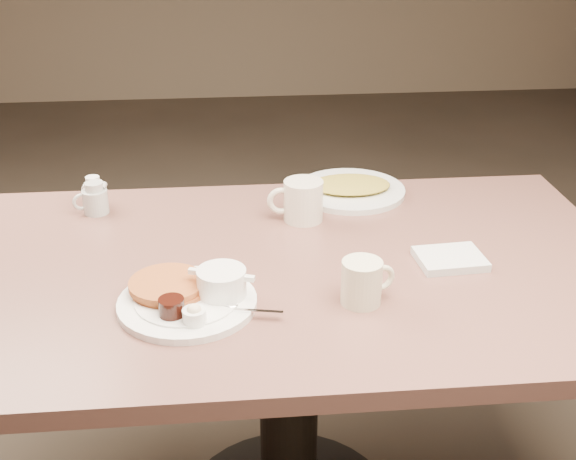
{
  "coord_description": "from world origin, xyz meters",
  "views": [
    {
      "loc": [
        -0.13,
        -1.39,
        1.51
      ],
      "look_at": [
        0.0,
        0.02,
        0.82
      ],
      "focal_mm": 45.7,
      "sensor_mm": 36.0,
      "label": 1
    }
  ],
  "objects": [
    {
      "name": "coffee_mug_near",
      "position": [
        0.13,
        -0.17,
        0.8
      ],
      "size": [
        0.12,
        0.1,
        0.09
      ],
      "color": "#F1EBC7",
      "rests_on": "diner_table"
    },
    {
      "name": "diner_table",
      "position": [
        0.0,
        0.0,
        0.58
      ],
      "size": [
        1.5,
        0.9,
        0.75
      ],
      "color": "#84564C",
      "rests_on": "ground"
    },
    {
      "name": "creamer_left",
      "position": [
        -0.45,
        0.3,
        0.79
      ],
      "size": [
        0.09,
        0.06,
        0.08
      ],
      "color": "#B8B8B4",
      "rests_on": "diner_table"
    },
    {
      "name": "coffee_mug_far",
      "position": [
        0.05,
        0.22,
        0.8
      ],
      "size": [
        0.14,
        0.1,
        0.1
      ],
      "color": "#EEE4CD",
      "rests_on": "diner_table"
    },
    {
      "name": "main_plate",
      "position": [
        -0.21,
        -0.15,
        0.77
      ],
      "size": [
        0.36,
        0.35,
        0.07
      ],
      "color": "white",
      "rests_on": "diner_table"
    },
    {
      "name": "napkin",
      "position": [
        0.35,
        -0.03,
        0.76
      ],
      "size": [
        0.15,
        0.12,
        0.02
      ],
      "color": "silver",
      "rests_on": "diner_table"
    },
    {
      "name": "creamer_right",
      "position": [
        -0.46,
        0.35,
        0.79
      ],
      "size": [
        0.06,
        0.06,
        0.08
      ],
      "color": "white",
      "rests_on": "diner_table"
    },
    {
      "name": "hash_plate",
      "position": [
        0.2,
        0.37,
        0.76
      ],
      "size": [
        0.3,
        0.3,
        0.04
      ],
      "color": "silver",
      "rests_on": "diner_table"
    }
  ]
}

